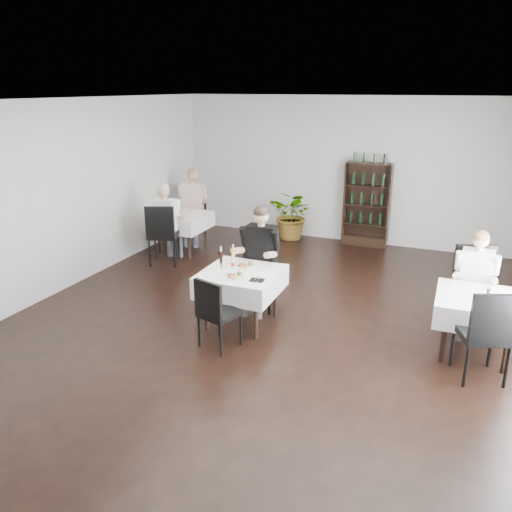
% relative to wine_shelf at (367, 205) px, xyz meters
% --- Properties ---
extents(room_shell, '(9.00, 9.00, 9.00)m').
position_rel_wine_shelf_xyz_m(room_shell, '(-0.60, -4.31, 0.65)').
color(room_shell, black).
rests_on(room_shell, ground).
extents(wine_shelf, '(0.90, 0.28, 1.75)m').
position_rel_wine_shelf_xyz_m(wine_shelf, '(0.00, 0.00, 0.00)').
color(wine_shelf, black).
rests_on(wine_shelf, ground).
extents(main_table, '(1.03, 1.03, 0.77)m').
position_rel_wine_shelf_xyz_m(main_table, '(-0.90, -4.31, -0.23)').
color(main_table, black).
rests_on(main_table, ground).
extents(left_table, '(0.98, 0.98, 0.77)m').
position_rel_wine_shelf_xyz_m(left_table, '(-3.30, -1.81, -0.23)').
color(left_table, black).
rests_on(left_table, ground).
extents(right_table, '(0.98, 0.98, 0.77)m').
position_rel_wine_shelf_xyz_m(right_table, '(2.10, -4.01, -0.23)').
color(right_table, black).
rests_on(right_table, ground).
extents(potted_tree, '(1.13, 1.03, 1.07)m').
position_rel_wine_shelf_xyz_m(potted_tree, '(-1.53, -0.16, -0.31)').
color(potted_tree, '#2D591E').
rests_on(potted_tree, ground).
extents(main_chair_far, '(0.61, 0.61, 1.14)m').
position_rel_wine_shelf_xyz_m(main_chair_far, '(-0.92, -3.65, -0.19)').
color(main_chair_far, black).
rests_on(main_chair_far, ground).
extents(main_chair_near, '(0.54, 0.54, 0.94)m').
position_rel_wine_shelf_xyz_m(main_chair_near, '(-0.91, -5.10, -0.31)').
color(main_chair_near, black).
rests_on(main_chair_near, ground).
extents(left_chair_far, '(0.51, 0.52, 0.88)m').
position_rel_wine_shelf_xyz_m(left_chair_far, '(-3.39, -1.09, -0.34)').
color(left_chair_far, black).
rests_on(left_chair_far, ground).
extents(left_chair_near, '(0.67, 0.67, 1.14)m').
position_rel_wine_shelf_xyz_m(left_chair_near, '(-3.22, -2.66, -0.19)').
color(left_chair_near, black).
rests_on(left_chair_near, ground).
extents(right_chair_far, '(0.66, 0.67, 1.16)m').
position_rel_wine_shelf_xyz_m(right_chair_far, '(2.07, -3.28, -0.18)').
color(right_chair_far, black).
rests_on(right_chair_far, ground).
extents(right_chair_near, '(0.66, 0.66, 1.12)m').
position_rel_wine_shelf_xyz_m(right_chair_near, '(2.18, -4.63, -0.21)').
color(right_chair_near, black).
rests_on(right_chair_near, ground).
extents(diner_main, '(0.59, 0.58, 1.57)m').
position_rel_wine_shelf_xyz_m(diner_main, '(-0.85, -3.79, 0.06)').
color(diner_main, '#42424A').
rests_on(diner_main, ground).
extents(diner_left_far, '(0.66, 0.70, 1.58)m').
position_rel_wine_shelf_xyz_m(diner_left_far, '(-3.38, -1.21, 0.07)').
color(diner_left_far, '#42424A').
rests_on(diner_left_far, ground).
extents(diner_left_near, '(0.60, 0.62, 1.51)m').
position_rel_wine_shelf_xyz_m(diner_left_near, '(-3.24, -2.46, 0.03)').
color(diner_left_near, '#42424A').
rests_on(diner_left_near, ground).
extents(diner_right_far, '(0.55, 0.55, 1.42)m').
position_rel_wine_shelf_xyz_m(diner_right_far, '(2.05, -3.42, -0.02)').
color(diner_right_far, '#42424A').
rests_on(diner_right_far, ground).
extents(plate_far, '(0.27, 0.27, 0.08)m').
position_rel_wine_shelf_xyz_m(plate_far, '(-0.91, -4.14, -0.06)').
color(plate_far, white).
rests_on(plate_far, main_table).
extents(plate_near, '(0.33, 0.33, 0.08)m').
position_rel_wine_shelf_xyz_m(plate_near, '(-0.89, -4.55, -0.06)').
color(plate_near, white).
rests_on(plate_near, main_table).
extents(pilsner_dark, '(0.08, 0.08, 0.34)m').
position_rel_wine_shelf_xyz_m(pilsner_dark, '(-1.18, -4.36, 0.06)').
color(pilsner_dark, black).
rests_on(pilsner_dark, main_table).
extents(pilsner_lager, '(0.08, 0.08, 0.33)m').
position_rel_wine_shelf_xyz_m(pilsner_lager, '(-1.08, -4.18, 0.06)').
color(pilsner_lager, gold).
rests_on(pilsner_lager, main_table).
extents(coke_bottle, '(0.05, 0.05, 0.21)m').
position_rel_wine_shelf_xyz_m(coke_bottle, '(-1.04, -4.27, 0.01)').
color(coke_bottle, silver).
rests_on(coke_bottle, main_table).
extents(napkin_cutlery, '(0.20, 0.20, 0.02)m').
position_rel_wine_shelf_xyz_m(napkin_cutlery, '(-0.57, -4.54, -0.07)').
color(napkin_cutlery, black).
rests_on(napkin_cutlery, main_table).
extents(pepper_mill, '(0.04, 0.04, 0.10)m').
position_rel_wine_shelf_xyz_m(pepper_mill, '(2.19, -3.99, -0.02)').
color(pepper_mill, black).
rests_on(pepper_mill, right_table).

